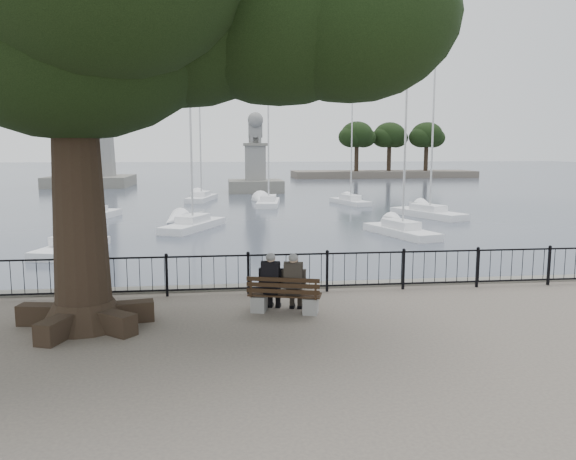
{
  "coord_description": "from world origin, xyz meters",
  "views": [
    {
      "loc": [
        -1.61,
        -11.22,
        3.58
      ],
      "look_at": [
        0.0,
        2.5,
        1.6
      ],
      "focal_mm": 35.0,
      "sensor_mm": 36.0,
      "label": 1
    }
  ],
  "objects": [
    {
      "name": "sailboat_h",
      "position": [
        -3.47,
        39.93,
        -0.64
      ],
      "size": [
        2.84,
        6.06,
        12.96
      ],
      "color": "white",
      "rests_on": "ground"
    },
    {
      "name": "sailboat_a",
      "position": [
        -8.43,
        14.7,
        -0.72
      ],
      "size": [
        2.61,
        5.05,
        8.65
      ],
      "color": "white",
      "rests_on": "ground"
    },
    {
      "name": "sailboat_b",
      "position": [
        -3.32,
        21.46,
        -0.64
      ],
      "size": [
        3.75,
        5.76,
        12.54
      ],
      "color": "white",
      "rests_on": "ground"
    },
    {
      "name": "far_shore",
      "position": [
        25.54,
        79.46,
        3.0
      ],
      "size": [
        30.0,
        8.6,
        9.18
      ],
      "color": "#554F47",
      "rests_on": "ground"
    },
    {
      "name": "sailboat_g",
      "position": [
        9.14,
        35.22,
        -0.72
      ],
      "size": [
        2.69,
        5.28,
        8.87
      ],
      "color": "white",
      "rests_on": "ground"
    },
    {
      "name": "person_right",
      "position": [
        -0.06,
        0.79,
        0.62
      ],
      "size": [
        0.5,
        0.73,
        1.35
      ],
      "color": "black",
      "rests_on": "ground"
    },
    {
      "name": "sailboat_f",
      "position": [
        2.17,
        34.86,
        -0.67
      ],
      "size": [
        2.45,
        6.16,
        11.85
      ],
      "color": "white",
      "rests_on": "ground"
    },
    {
      "name": "sailboat_e",
      "position": [
        -10.22,
        26.85,
        -0.6
      ],
      "size": [
        3.03,
        6.16,
        14.51
      ],
      "color": "white",
      "rests_on": "ground"
    },
    {
      "name": "sailboat_c",
      "position": [
        7.91,
        17.72,
        -0.71
      ],
      "size": [
        2.93,
        5.59,
        9.59
      ],
      "color": "white",
      "rests_on": "ground"
    },
    {
      "name": "railing",
      "position": [
        0.0,
        2.5,
        0.56
      ],
      "size": [
        22.06,
        0.06,
        1.0
      ],
      "color": "black",
      "rests_on": "ground"
    },
    {
      "name": "bench",
      "position": [
        -0.29,
        0.75,
        0.3
      ],
      "size": [
        1.68,
        0.9,
        0.85
      ],
      "color": "slate",
      "rests_on": "ground"
    },
    {
      "name": "sailboat_d",
      "position": [
        12.42,
        25.68,
        -0.7
      ],
      "size": [
        3.85,
        6.27,
        10.4
      ],
      "color": "white",
      "rests_on": "ground"
    },
    {
      "name": "lighthouse",
      "position": [
        -18.0,
        62.0,
        11.66
      ],
      "size": [
        9.81,
        9.81,
        30.09
      ],
      "color": "slate",
      "rests_on": "ground"
    },
    {
      "name": "person_left",
      "position": [
        -0.55,
        0.92,
        0.62
      ],
      "size": [
        0.5,
        0.73,
        1.35
      ],
      "color": "black",
      "rests_on": "ground"
    },
    {
      "name": "lion_monument",
      "position": [
        2.0,
        49.94,
        1.15
      ],
      "size": [
        5.81,
        5.81,
        8.62
      ],
      "color": "slate",
      "rests_on": "ground"
    },
    {
      "name": "harbor",
      "position": [
        0.0,
        3.0,
        -0.5
      ],
      "size": [
        260.0,
        260.0,
        1.2
      ],
      "color": "slate",
      "rests_on": "ground"
    }
  ]
}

